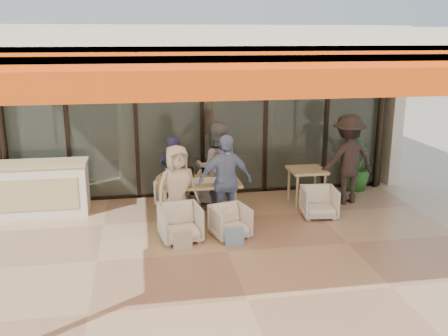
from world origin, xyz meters
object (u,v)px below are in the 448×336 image
object	(u,v)px
dining_table	(198,184)
potted_palm	(356,164)
standing_woman	(348,160)
diner_grey	(217,167)
chair_far_left	(172,189)
side_chair	(319,201)
side_table	(307,174)
chair_far_right	(213,186)
host_counter	(39,188)
diner_navy	(174,175)
chair_near_right	(230,220)
diner_cream	(177,188)
diner_periwinkle	(225,182)
chair_near_left	(180,221)

from	to	relation	value
dining_table	potted_palm	xyz separation A→B (m)	(3.61, 1.20, -0.09)
standing_woman	diner_grey	bearing A→B (deg)	-11.11
chair_far_left	side_chair	xyz separation A→B (m)	(2.66, -1.24, 0.00)
standing_woman	side_table	bearing A→B (deg)	-14.27
dining_table	chair_far_right	world-z (taller)	dining_table
side_table	host_counter	bearing A→B (deg)	177.19
dining_table	potted_palm	size ratio (longest dim) A/B	1.25
diner_navy	side_chair	distance (m)	2.79
side_chair	potted_palm	xyz separation A→B (m)	(1.37, 1.49, 0.28)
chair_near_right	host_counter	bearing A→B (deg)	138.91
potted_palm	side_chair	bearing A→B (deg)	-132.54
diner_cream	diner_periwinkle	distance (m)	0.84
chair_far_right	chair_near_right	size ratio (longest dim) A/B	1.12
host_counter	side_table	size ratio (longest dim) A/B	2.48
chair_far_right	diner_periwinkle	size ratio (longest dim) A/B	0.41
dining_table	side_chair	distance (m)	2.29
side_chair	potted_palm	world-z (taller)	potted_palm
chair_far_left	potted_palm	world-z (taller)	potted_palm
chair_near_left	standing_woman	xyz separation A→B (m)	(3.48, 1.35, 0.58)
diner_periwinkle	side_table	world-z (taller)	diner_periwinkle
chair_near_left	side_chair	distance (m)	2.74
chair_far_left	diner_cream	size ratio (longest dim) A/B	0.42
diner_navy	standing_woman	distance (m)	3.48
host_counter	potted_palm	world-z (taller)	potted_palm
dining_table	standing_woman	distance (m)	3.10
diner_cream	diner_grey	bearing A→B (deg)	31.99
diner_grey	diner_cream	size ratio (longest dim) A/B	1.14
diner_cream	diner_periwinkle	xyz separation A→B (m)	(0.84, 0.00, 0.08)
host_counter	diner_periwinkle	world-z (taller)	diner_periwinkle
standing_woman	chair_far_right	bearing A→B (deg)	-21.80
chair_far_left	side_table	size ratio (longest dim) A/B	0.85
dining_table	chair_far_right	size ratio (longest dim) A/B	2.20
potted_palm	standing_woman	bearing A→B (deg)	-124.36
diner_grey	standing_woman	distance (m)	2.64
chair_near_left	potted_palm	distance (m)	4.57
host_counter	side_chair	world-z (taller)	host_counter
chair_far_left	standing_woman	distance (m)	3.57
side_chair	potted_palm	distance (m)	2.05
dining_table	side_chair	size ratio (longest dim) A/B	2.34
chair_far_right	potted_palm	xyz separation A→B (m)	(3.19, 0.25, 0.26)
chair_near_right	diner_grey	distance (m)	1.51
host_counter	chair_far_left	xyz separation A→B (m)	(2.53, 0.24, -0.21)
diner_periwinkle	side_chair	distance (m)	1.90
chair_near_right	diner_periwinkle	size ratio (longest dim) A/B	0.36
side_table	potted_palm	world-z (taller)	potted_palm
chair_far_left	side_chair	distance (m)	2.93
diner_navy	side_chair	size ratio (longest dim) A/B	2.36
standing_woman	chair_near_left	bearing A→B (deg)	11.21
chair_far_right	standing_woman	xyz separation A→B (m)	(2.64, -0.55, 0.57)
diner_grey	potted_palm	distance (m)	3.29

